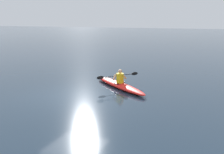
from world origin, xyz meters
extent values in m
plane|color=#1E2D3D|center=(0.00, 0.00, 0.00)|extent=(160.00, 160.00, 0.00)
ellipsoid|color=red|center=(-1.36, -2.15, 0.13)|extent=(3.87, 3.28, 0.26)
torus|color=black|center=(-1.44, -2.09, 0.24)|extent=(0.82, 0.82, 0.04)
cylinder|color=black|center=(-0.32, -2.98, 0.25)|extent=(0.18, 0.18, 0.02)
cylinder|color=yellow|center=(-1.43, -2.09, 0.51)|extent=(0.37, 0.37, 0.48)
sphere|color=tan|center=(-1.43, -2.09, 0.86)|extent=(0.21, 0.21, 0.21)
cylinder|color=black|center=(-1.28, -2.21, 0.60)|extent=(1.28, 1.60, 0.03)
ellipsoid|color=black|center=(-0.65, -1.43, 0.60)|extent=(0.28, 0.34, 0.17)
ellipsoid|color=black|center=(-1.91, -3.00, 0.60)|extent=(0.28, 0.34, 0.17)
cylinder|color=tan|center=(-1.19, -1.92, 0.56)|extent=(0.16, 0.32, 0.34)
cylinder|color=tan|center=(-1.55, -2.36, 0.56)|extent=(0.31, 0.20, 0.34)
camera|label=1|loc=(-6.10, 10.51, 3.48)|focal=44.13mm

